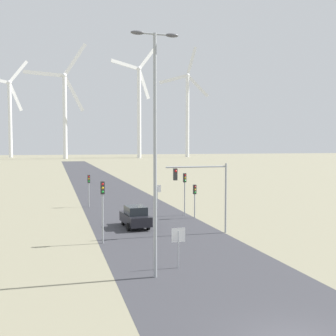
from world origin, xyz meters
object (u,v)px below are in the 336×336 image
at_px(car_approaching, 135,217).
at_px(wind_turbine_right, 139,105).
at_px(streetlamp, 155,132).
at_px(traffic_light_mast_overhead, 205,183).
at_px(traffic_light_post_mid_right, 185,185).
at_px(traffic_light_post_near_left, 103,198).
at_px(stop_sign_near, 178,240).
at_px(wind_turbine_center, 65,107).
at_px(traffic_light_post_mid_left, 89,183).
at_px(wind_turbine_far_right, 187,108).
at_px(stop_sign_far, 157,192).
at_px(wind_turbine_left, 10,112).
at_px(traffic_light_post_near_right, 195,194).

xyz_separation_m(car_approaching, wind_turbine_right, (39.03, 182.67, 28.82)).
bearing_deg(streetlamp, wind_turbine_right, 78.28).
bearing_deg(wind_turbine_right, traffic_light_mast_overhead, -100.42).
xyz_separation_m(streetlamp, traffic_light_post_mid_right, (7.33, 16.95, -4.56)).
xyz_separation_m(traffic_light_post_near_left, traffic_light_post_mid_right, (9.12, 8.96, -0.14)).
xyz_separation_m(stop_sign_near, wind_turbine_center, (-1.09, 194.34, 25.73)).
height_order(traffic_light_post_mid_right, traffic_light_mast_overhead, traffic_light_mast_overhead).
height_order(car_approaching, wind_turbine_right, wind_turbine_right).
bearing_deg(traffic_light_post_mid_left, wind_turbine_far_right, 67.80).
distance_m(traffic_light_post_mid_right, wind_turbine_far_right, 203.05).
relative_size(stop_sign_near, stop_sign_far, 0.88).
relative_size(stop_sign_near, car_approaching, 0.54).
bearing_deg(traffic_light_mast_overhead, traffic_light_post_near_left, -174.93).
xyz_separation_m(traffic_light_post_near_left, wind_turbine_center, (2.35, 187.51, 24.11)).
bearing_deg(car_approaching, streetlamp, -96.72).
bearing_deg(traffic_light_post_mid_left, traffic_light_post_mid_right, -43.66).
xyz_separation_m(stop_sign_near, wind_turbine_left, (-31.60, 228.95, 25.37)).
xyz_separation_m(traffic_light_post_mid_left, wind_turbine_right, (41.86, 170.21, 27.06)).
distance_m(traffic_light_post_mid_left, traffic_light_mast_overhead, 18.20).
xyz_separation_m(stop_sign_far, traffic_light_post_mid_left, (-7.16, 3.29, 0.85)).
xyz_separation_m(stop_sign_far, wind_turbine_far_right, (67.11, 185.32, 27.99)).
relative_size(stop_sign_near, traffic_light_mast_overhead, 0.41).
bearing_deg(wind_turbine_right, traffic_light_post_near_right, -100.30).
bearing_deg(stop_sign_far, traffic_light_post_mid_right, -73.17).
bearing_deg(traffic_light_post_near_left, streetlamp, -77.33).
bearing_deg(traffic_light_post_mid_left, stop_sign_far, -24.70).
relative_size(traffic_light_mast_overhead, wind_turbine_far_right, 0.08).
relative_size(streetlamp, traffic_light_post_near_left, 2.88).
bearing_deg(traffic_light_mast_overhead, wind_turbine_far_right, 71.42).
xyz_separation_m(traffic_light_post_near_right, wind_turbine_left, (-37.78, 214.72, 24.61)).
bearing_deg(wind_turbine_right, car_approaching, -102.06).
bearing_deg(wind_turbine_center, stop_sign_far, -88.26).
bearing_deg(traffic_light_post_mid_right, streetlamp, -113.38).
xyz_separation_m(wind_turbine_right, wind_turbine_far_right, (32.40, 11.82, 0.09)).
distance_m(streetlamp, car_approaching, 14.50).
xyz_separation_m(traffic_light_post_near_right, wind_turbine_right, (32.72, 180.04, 27.37)).
relative_size(wind_turbine_center, wind_turbine_far_right, 0.92).
bearing_deg(stop_sign_near, traffic_light_mast_overhead, 58.97).
xyz_separation_m(stop_sign_far, traffic_light_post_near_left, (-7.62, -13.93, 1.40)).
distance_m(traffic_light_post_near_left, traffic_light_mast_overhead, 8.05).
xyz_separation_m(traffic_light_post_near_right, traffic_light_mast_overhead, (-1.63, -6.68, 1.66)).
bearing_deg(wind_turbine_left, traffic_light_post_near_right, -80.02).
bearing_deg(wind_turbine_left, traffic_light_post_mid_right, -80.08).
xyz_separation_m(streetlamp, stop_sign_far, (5.82, 21.93, -5.81)).
bearing_deg(streetlamp, traffic_light_post_near_left, 102.67).
height_order(streetlamp, wind_turbine_right, wind_turbine_right).
bearing_deg(stop_sign_far, wind_turbine_far_right, 70.09).
bearing_deg(traffic_light_post_mid_right, wind_turbine_center, 92.17).
relative_size(stop_sign_near, traffic_light_post_near_left, 0.52).
xyz_separation_m(streetlamp, car_approaching, (1.50, 12.76, -6.73)).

